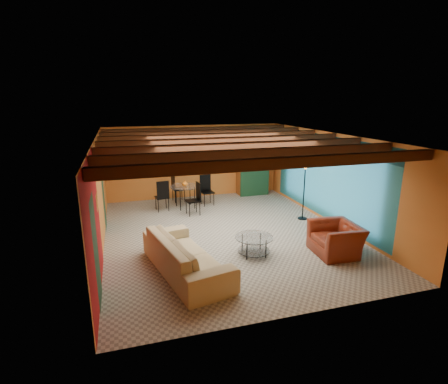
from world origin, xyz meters
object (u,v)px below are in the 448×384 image
object	(u,v)px
potted_plant	(253,137)
vase	(185,175)
armoire	(252,169)
floor_lamp	(304,191)
sofa	(186,255)
coffee_table	(254,245)
dining_table	(185,193)
armchair	(336,239)

from	to	relation	value
potted_plant	vase	xyz separation A→B (m)	(-2.84, -1.01, -1.06)
armoire	floor_lamp	world-z (taller)	armoire
sofa	coffee_table	size ratio (longest dim) A/B	3.02
coffee_table	vase	bearing A→B (deg)	101.95
potted_plant	sofa	bearing A→B (deg)	-123.45
dining_table	floor_lamp	bearing A→B (deg)	-33.85
sofa	coffee_table	bearing A→B (deg)	-89.58
coffee_table	floor_lamp	world-z (taller)	floor_lamp
floor_lamp	sofa	bearing A→B (deg)	-150.35
vase	armchair	bearing A→B (deg)	-59.06
dining_table	coffee_table	bearing A→B (deg)	-78.05
armchair	potted_plant	bearing A→B (deg)	-176.77
armoire	dining_table	bearing A→B (deg)	-160.89
coffee_table	dining_table	xyz separation A→B (m)	(-0.88, 4.18, 0.30)
potted_plant	vase	distance (m)	3.20
floor_lamp	dining_table	bearing A→B (deg)	146.15
sofa	vase	xyz separation A→B (m)	(0.84, 4.56, 0.76)
coffee_table	armoire	bearing A→B (deg)	69.34
vase	floor_lamp	bearing A→B (deg)	-33.85
coffee_table	sofa	bearing A→B (deg)	-167.47
vase	potted_plant	bearing A→B (deg)	19.65
floor_lamp	vase	xyz separation A→B (m)	(-3.29, 2.21, 0.27)
armchair	coffee_table	world-z (taller)	armchair
sofa	floor_lamp	xyz separation A→B (m)	(4.13, 2.35, 0.49)
dining_table	armoire	xyz separation A→B (m)	(2.84, 1.01, 0.45)
armoire	vase	size ratio (longest dim) A/B	9.78
floor_lamp	vase	world-z (taller)	floor_lamp
sofa	floor_lamp	world-z (taller)	floor_lamp
armchair	armoire	world-z (taller)	armoire
coffee_table	armoire	distance (m)	5.60
armchair	vase	size ratio (longest dim) A/B	5.74
coffee_table	floor_lamp	xyz separation A→B (m)	(2.41, 1.97, 0.66)
armoire	floor_lamp	distance (m)	3.26
sofa	dining_table	distance (m)	4.64
armoire	sofa	bearing A→B (deg)	-123.99
armoire	vase	bearing A→B (deg)	-160.89
dining_table	floor_lamp	size ratio (longest dim) A/B	1.14
sofa	armoire	size ratio (longest dim) A/B	1.41
armchair	potted_plant	xyz separation A→B (m)	(0.04, 5.69, 1.85)
floor_lamp	potted_plant	world-z (taller)	potted_plant
coffee_table	floor_lamp	size ratio (longest dim) A/B	0.51
coffee_table	potted_plant	bearing A→B (deg)	69.34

